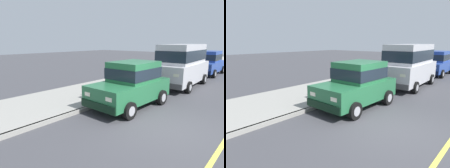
{
  "view_description": "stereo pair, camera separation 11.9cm",
  "coord_description": "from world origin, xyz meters",
  "views": [
    {
      "loc": [
        2.53,
        -5.68,
        2.71
      ],
      "look_at": [
        -3.09,
        0.85,
        0.85
      ],
      "focal_mm": 32.01,
      "sensor_mm": 36.0,
      "label": 1
    },
    {
      "loc": [
        2.62,
        -5.6,
        2.71
      ],
      "look_at": [
        -3.09,
        0.85,
        0.85
      ],
      "focal_mm": 32.01,
      "sensor_mm": 36.0,
      "label": 2
    }
  ],
  "objects": [
    {
      "name": "car_silver_van",
      "position": [
        -2.11,
        6.16,
        1.39
      ],
      "size": [
        2.27,
        4.97,
        2.52
      ],
      "color": "#BCBCC1",
      "rests_on": "ground"
    },
    {
      "name": "lane_centre_line",
      "position": [
        1.6,
        0.0,
        0.0
      ],
      "size": [
        0.12,
        57.6,
        0.01
      ],
      "primitive_type": "cube",
      "color": "#E0D64C",
      "rests_on": "ground"
    },
    {
      "name": "ground_plane",
      "position": [
        0.0,
        0.0,
        0.0
      ],
      "size": [
        80.0,
        80.0,
        0.0
      ],
      "primitive_type": "plane",
      "color": "#424247"
    },
    {
      "name": "curb",
      "position": [
        -3.2,
        0.0,
        0.07
      ],
      "size": [
        0.16,
        64.0,
        0.14
      ],
      "primitive_type": "cube",
      "color": "gray",
      "rests_on": "ground"
    },
    {
      "name": "fire_hydrant",
      "position": [
        -3.65,
        3.37,
        0.48
      ],
      "size": [
        0.34,
        0.24,
        0.72
      ],
      "color": "red",
      "rests_on": "sidewalk"
    },
    {
      "name": "sidewalk",
      "position": [
        -5.0,
        0.0,
        0.07
      ],
      "size": [
        3.6,
        64.0,
        0.14
      ],
      "primitive_type": "cube",
      "color": "#99968E",
      "rests_on": "ground"
    },
    {
      "name": "car_blue_sedan",
      "position": [
        -2.21,
        11.84,
        0.98
      ],
      "size": [
        2.07,
        4.62,
        1.92
      ],
      "color": "#28479E",
      "rests_on": "ground"
    },
    {
      "name": "dog_black",
      "position": [
        -4.48,
        0.82,
        0.43
      ],
      "size": [
        0.26,
        0.75,
        0.49
      ],
      "color": "black",
      "rests_on": "sidewalk"
    },
    {
      "name": "car_green_hatchback",
      "position": [
        -2.17,
        1.01,
        0.98
      ],
      "size": [
        2.02,
        3.84,
        1.88
      ],
      "color": "#23663D",
      "rests_on": "ground"
    }
  ]
}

